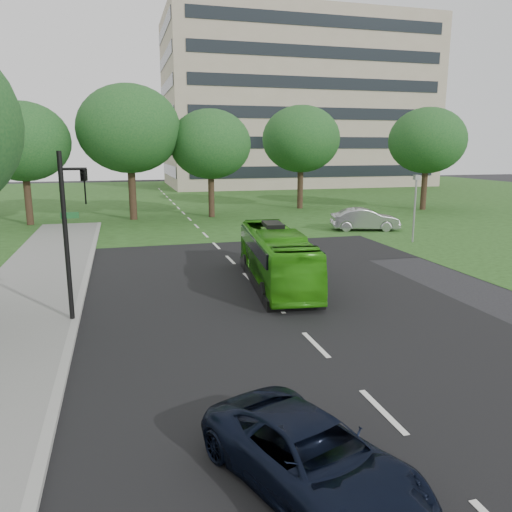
# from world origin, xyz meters

# --- Properties ---
(ground) EXTENTS (160.00, 160.00, 0.00)m
(ground) POSITION_xyz_m (0.00, 0.00, 0.00)
(ground) COLOR black
(ground) RESTS_ON ground
(street_surfaces) EXTENTS (120.00, 120.00, 0.15)m
(street_surfaces) POSITION_xyz_m (-0.38, 22.75, 0.03)
(street_surfaces) COLOR black
(street_surfaces) RESTS_ON ground
(office_building) EXTENTS (40.10, 20.10, 25.00)m
(office_building) POSITION_xyz_m (21.96, 61.96, 12.50)
(office_building) COLOR tan
(office_building) RESTS_ON ground
(tree_park_a) EXTENTS (6.91, 6.91, 9.19)m
(tree_park_a) POSITION_xyz_m (-12.21, 26.10, 6.23)
(tree_park_a) COLOR black
(tree_park_a) RESTS_ON ground
(tree_park_b) EXTENTS (8.19, 8.19, 10.74)m
(tree_park_b) POSITION_xyz_m (-4.46, 26.98, 7.24)
(tree_park_b) COLOR black
(tree_park_b) RESTS_ON ground
(tree_park_c) EXTENTS (6.74, 6.74, 8.96)m
(tree_park_c) POSITION_xyz_m (2.05, 26.90, 6.08)
(tree_park_c) COLOR black
(tree_park_c) RESTS_ON ground
(tree_park_d) EXTENTS (7.37, 7.37, 9.74)m
(tree_park_d) POSITION_xyz_m (11.44, 30.67, 6.60)
(tree_park_d) COLOR black
(tree_park_d) RESTS_ON ground
(tree_park_e) EXTENTS (7.11, 7.11, 9.48)m
(tree_park_e) POSITION_xyz_m (22.46, 26.68, 6.44)
(tree_park_e) COLOR black
(tree_park_e) RESTS_ON ground
(bus) EXTENTS (2.93, 8.74, 2.39)m
(bus) POSITION_xyz_m (0.94, 4.93, 1.19)
(bus) COLOR #2F9312
(bus) RESTS_ON ground
(sedan) EXTENTS (5.05, 2.86, 1.57)m
(sedan) POSITION_xyz_m (11.36, 17.00, 0.79)
(sedan) COLOR #9E9FA3
(sedan) RESTS_ON ground
(suv) EXTENTS (3.50, 4.91, 1.24)m
(suv) POSITION_xyz_m (-2.50, -8.00, 0.62)
(suv) COLOR black
(suv) RESTS_ON ground
(traffic_light) EXTENTS (0.93, 0.28, 5.70)m
(traffic_light) POSITION_xyz_m (-7.02, 2.00, 3.35)
(traffic_light) COLOR black
(traffic_light) RESTS_ON ground
(camera_pole) EXTENTS (0.38, 0.34, 4.17)m
(camera_pole) POSITION_xyz_m (12.11, 12.00, 2.69)
(camera_pole) COLOR gray
(camera_pole) RESTS_ON ground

